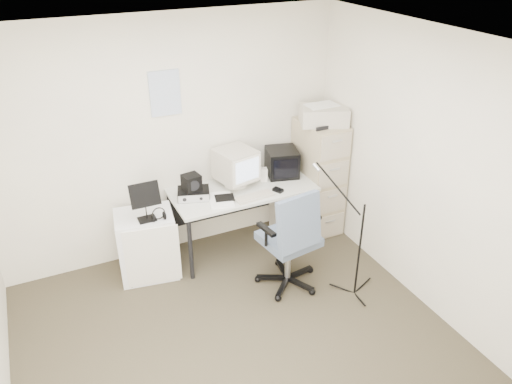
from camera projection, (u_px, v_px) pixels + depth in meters
name	position (u px, v px, depth m)	size (l,w,h in m)	color
floor	(245.00, 353.00, 4.20)	(3.60, 3.60, 0.01)	#38341F
ceiling	(241.00, 52.00, 3.01)	(3.60, 3.60, 0.01)	white
wall_back	(171.00, 141.00, 5.03)	(3.60, 0.02, 2.50)	#EBE2C5
wall_right	(435.00, 179.00, 4.28)	(0.02, 3.60, 2.50)	#EBE2C5
wall_calendar	(165.00, 93.00, 4.78)	(0.30, 0.02, 0.44)	white
filing_cabinet	(318.00, 177.00, 5.66)	(0.40, 0.60, 1.30)	gray
printer	(324.00, 115.00, 5.28)	(0.49, 0.33, 0.19)	beige
desk	(243.00, 218.00, 5.41)	(1.50, 0.70, 0.73)	silver
crt_monitor	(236.00, 168.00, 5.21)	(0.36, 0.38, 0.40)	beige
crt_tv	(282.00, 162.00, 5.47)	(0.32, 0.34, 0.30)	black
desk_speaker	(263.00, 175.00, 5.37)	(0.08, 0.08, 0.14)	silver
keyboard	(254.00, 197.00, 5.06)	(0.41, 0.14, 0.02)	beige
mouse	(278.00, 190.00, 5.17)	(0.06, 0.11, 0.03)	black
radio_receiver	(194.00, 194.00, 5.04)	(0.32, 0.23, 0.09)	black
radio_speaker	(191.00, 182.00, 4.98)	(0.17, 0.15, 0.17)	black
papers	(221.00, 200.00, 5.00)	(0.23, 0.32, 0.02)	white
pc_tower	(291.00, 214.00, 5.75)	(0.22, 0.50, 0.46)	beige
office_chair	(289.00, 237.00, 4.76)	(0.63, 0.63, 1.10)	#44576F
side_cart	(147.00, 244.00, 5.00)	(0.56, 0.45, 0.69)	silver
music_stand	(145.00, 201.00, 4.66)	(0.28, 0.15, 0.41)	black
headphones	(159.00, 216.00, 4.74)	(0.14, 0.14, 0.03)	black
mic_stand	(361.00, 237.00, 4.57)	(0.02, 0.02, 1.30)	black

